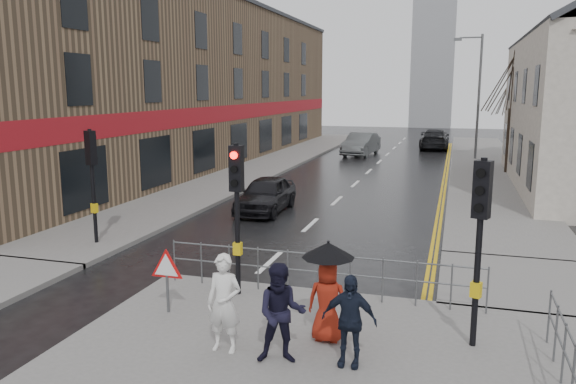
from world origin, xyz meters
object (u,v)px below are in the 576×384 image
Objects in this scene: pedestrian_a at (224,303)px; pedestrian_with_umbrella at (328,285)px; pedestrian_d at (349,320)px; car_parked at (266,194)px; car_mid at (361,144)px; pedestrian_b at (281,314)px.

pedestrian_a is 0.94× the size of pedestrian_with_umbrella.
pedestrian_d is 12.67m from car_parked.
car_mid is at bearing 88.20° from car_parked.
pedestrian_d is at bearing 3.99° from pedestrian_a.
pedestrian_d reaches higher than car_mid.
pedestrian_b is 0.35× the size of car_mid.
pedestrian_b reaches higher than car_mid.
pedestrian_with_umbrella reaches higher than pedestrian_a.
pedestrian_d is at bearing -74.67° from car_mid.
pedestrian_a is 1.02× the size of pedestrian_b.
pedestrian_b is at bearing -4.90° from pedestrian_a.
car_mid is (-4.42, 30.44, -0.40)m from pedestrian_with_umbrella.
pedestrian_b is 31.70m from car_mid.
car_parked is at bearing 114.41° from pedestrian_with_umbrella.
pedestrian_d is 0.32× the size of car_mid.
pedestrian_a is at bearing -78.63° from car_mid.
pedestrian_a is at bearing -177.07° from pedestrian_d.
pedestrian_d is (0.54, -0.80, -0.28)m from pedestrian_with_umbrella.
car_parked is at bearing 95.22° from pedestrian_b.
pedestrian_with_umbrella reaches higher than pedestrian_b.
pedestrian_with_umbrella is at bearing 30.07° from pedestrian_a.
pedestrian_b is 0.43× the size of car_parked.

